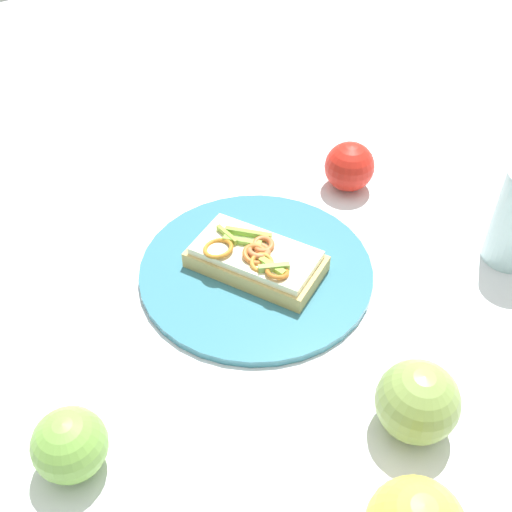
{
  "coord_description": "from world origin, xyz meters",
  "views": [
    {
      "loc": [
        0.29,
        0.47,
        0.56
      ],
      "look_at": [
        0.0,
        0.0,
        0.03
      ],
      "focal_mm": 44.82,
      "sensor_mm": 36.0,
      "label": 1
    }
  ],
  "objects": [
    {
      "name": "apple_0",
      "position": [
        0.28,
        0.13,
        0.04
      ],
      "size": [
        0.08,
        0.08,
        0.07
      ],
      "primitive_type": "sphere",
      "rotation": [
        0.0,
        0.0,
        6.1
      ],
      "color": "#74AB45",
      "rests_on": "ground_plane"
    },
    {
      "name": "plate",
      "position": [
        0.0,
        0.0,
        0.01
      ],
      "size": [
        0.29,
        0.29,
        0.01
      ],
      "primitive_type": "cylinder",
      "color": "teal",
      "rests_on": "ground_plane"
    },
    {
      "name": "apple_3",
      "position": [
        -0.02,
        0.26,
        0.04
      ],
      "size": [
        0.11,
        0.11,
        0.08
      ],
      "primitive_type": "sphere",
      "rotation": [
        0.0,
        0.0,
        2.21
      ],
      "color": "#809E4B",
      "rests_on": "ground_plane"
    },
    {
      "name": "apple_1",
      "position": [
        -0.2,
        -0.08,
        0.04
      ],
      "size": [
        0.08,
        0.08,
        0.07
      ],
      "primitive_type": "sphere",
      "rotation": [
        0.0,
        0.0,
        4.86
      ],
      "color": "red",
      "rests_on": "ground_plane"
    },
    {
      "name": "ground_plane",
      "position": [
        0.0,
        0.0,
        0.0
      ],
      "size": [
        2.0,
        2.0,
        0.0
      ],
      "primitive_type": "plane",
      "color": "white",
      "rests_on": "ground"
    },
    {
      "name": "sandwich",
      "position": [
        0.0,
        0.0,
        0.03
      ],
      "size": [
        0.15,
        0.18,
        0.04
      ],
      "rotation": [
        0.0,
        0.0,
        5.23
      ],
      "color": "tan",
      "rests_on": "plate"
    }
  ]
}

